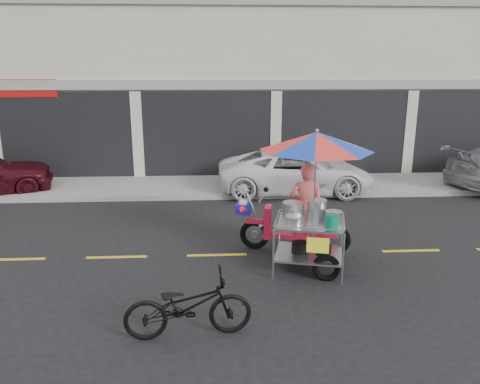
{
  "coord_description": "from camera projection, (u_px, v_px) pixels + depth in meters",
  "views": [
    {
      "loc": [
        -2.02,
        -8.77,
        3.71
      ],
      "look_at": [
        -1.5,
        0.6,
        1.15
      ],
      "focal_mm": 35.0,
      "sensor_mm": 36.0,
      "label": 1
    }
  ],
  "objects": [
    {
      "name": "centerline",
      "position": [
        315.0,
        253.0,
        9.53
      ],
      "size": [
        42.0,
        0.1,
        0.01
      ],
      "primitive_type": "cube",
      "color": "gold",
      "rests_on": "ground"
    },
    {
      "name": "white_pickup",
      "position": [
        296.0,
        172.0,
        13.91
      ],
      "size": [
        4.62,
        2.19,
        1.27
      ],
      "primitive_type": "imported",
      "rotation": [
        0.0,
        0.0,
        1.55
      ],
      "color": "white",
      "rests_on": "ground"
    },
    {
      "name": "shophouse_block",
      "position": [
        333.0,
        51.0,
        18.77
      ],
      "size": [
        36.0,
        8.11,
        10.4
      ],
      "color": "beige",
      "rests_on": "ground"
    },
    {
      "name": "near_bicycle",
      "position": [
        188.0,
        306.0,
        6.5
      ],
      "size": [
        1.84,
        0.81,
        0.94
      ],
      "primitive_type": "imported",
      "rotation": [
        0.0,
        0.0,
        1.68
      ],
      "color": "black",
      "rests_on": "ground"
    },
    {
      "name": "ground",
      "position": [
        315.0,
        253.0,
        9.53
      ],
      "size": [
        90.0,
        90.0,
        0.0
      ],
      "primitive_type": "plane",
      "color": "black"
    },
    {
      "name": "sidewalk",
      "position": [
        279.0,
        183.0,
        14.81
      ],
      "size": [
        45.0,
        3.0,
        0.15
      ],
      "primitive_type": "cube",
      "color": "gray",
      "rests_on": "ground"
    },
    {
      "name": "food_vendor_rig",
      "position": [
        310.0,
        179.0,
        8.66
      ],
      "size": [
        2.61,
        2.52,
        2.64
      ],
      "rotation": [
        0.0,
        0.0,
        -0.24
      ],
      "color": "black",
      "rests_on": "ground"
    }
  ]
}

